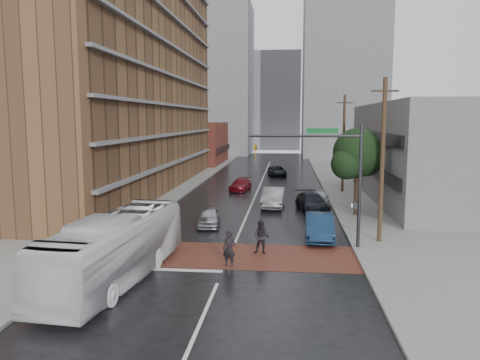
% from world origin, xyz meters
% --- Properties ---
extents(ground, '(160.00, 160.00, 0.00)m').
position_xyz_m(ground, '(0.00, 0.00, 0.00)').
color(ground, black).
rests_on(ground, ground).
extents(crosswalk, '(14.00, 5.00, 0.02)m').
position_xyz_m(crosswalk, '(0.00, 0.50, 0.01)').
color(crosswalk, brown).
rests_on(crosswalk, ground).
extents(sidewalk_west, '(9.00, 90.00, 0.15)m').
position_xyz_m(sidewalk_west, '(-11.50, 25.00, 0.07)').
color(sidewalk_west, gray).
rests_on(sidewalk_west, ground).
extents(sidewalk_east, '(9.00, 90.00, 0.15)m').
position_xyz_m(sidewalk_east, '(11.50, 25.00, 0.07)').
color(sidewalk_east, gray).
rests_on(sidewalk_east, ground).
extents(apartment_block, '(10.00, 44.00, 28.00)m').
position_xyz_m(apartment_block, '(-14.00, 24.00, 14.00)').
color(apartment_block, brown).
rests_on(apartment_block, ground).
extents(storefront_west, '(8.00, 16.00, 7.00)m').
position_xyz_m(storefront_west, '(-12.00, 54.00, 3.50)').
color(storefront_west, brown).
rests_on(storefront_west, ground).
extents(building_east, '(11.00, 26.00, 9.00)m').
position_xyz_m(building_east, '(16.50, 20.00, 4.50)').
color(building_east, gray).
rests_on(building_east, ground).
extents(distant_tower_west, '(18.00, 16.00, 32.00)m').
position_xyz_m(distant_tower_west, '(-14.00, 78.00, 16.00)').
color(distant_tower_west, gray).
rests_on(distant_tower_west, ground).
extents(distant_tower_east, '(16.00, 14.00, 36.00)m').
position_xyz_m(distant_tower_east, '(14.00, 72.00, 18.00)').
color(distant_tower_east, gray).
rests_on(distant_tower_east, ground).
extents(distant_tower_center, '(12.00, 10.00, 24.00)m').
position_xyz_m(distant_tower_center, '(0.00, 95.00, 12.00)').
color(distant_tower_center, gray).
rests_on(distant_tower_center, ground).
extents(street_tree, '(4.20, 4.10, 6.90)m').
position_xyz_m(street_tree, '(8.52, 12.03, 4.73)').
color(street_tree, '#332319').
rests_on(street_tree, ground).
extents(signal_mast, '(6.50, 0.30, 7.20)m').
position_xyz_m(signal_mast, '(5.85, 2.50, 4.73)').
color(signal_mast, '#2D2D33').
rests_on(signal_mast, ground).
extents(utility_pole_near, '(1.60, 0.26, 10.00)m').
position_xyz_m(utility_pole_near, '(8.80, 4.00, 5.14)').
color(utility_pole_near, '#473321').
rests_on(utility_pole_near, ground).
extents(utility_pole_far, '(1.60, 0.26, 10.00)m').
position_xyz_m(utility_pole_far, '(8.80, 24.00, 5.14)').
color(utility_pole_far, '#473321').
rests_on(utility_pole_far, ground).
extents(transit_bus, '(3.65, 11.50, 3.15)m').
position_xyz_m(transit_bus, '(-4.78, -4.06, 1.57)').
color(transit_bus, white).
rests_on(transit_bus, ground).
extents(pedestrian_a, '(0.79, 0.61, 1.90)m').
position_xyz_m(pedestrian_a, '(0.24, -1.50, 0.95)').
color(pedestrian_a, black).
rests_on(pedestrian_a, ground).
extents(pedestrian_b, '(1.03, 0.85, 1.92)m').
position_xyz_m(pedestrian_b, '(1.75, 1.00, 0.96)').
color(pedestrian_b, black).
rests_on(pedestrian_b, ground).
extents(car_travel_a, '(1.96, 4.00, 1.31)m').
position_xyz_m(car_travel_a, '(-2.38, 7.59, 0.66)').
color(car_travel_a, '#A3A4AA').
rests_on(car_travel_a, ground).
extents(car_travel_b, '(2.04, 5.20, 1.69)m').
position_xyz_m(car_travel_b, '(1.96, 15.17, 0.84)').
color(car_travel_b, '#A2A6AA').
rests_on(car_travel_b, ground).
extents(car_travel_c, '(2.33, 4.49, 1.25)m').
position_xyz_m(car_travel_c, '(-1.82, 24.36, 0.62)').
color(car_travel_c, maroon).
rests_on(car_travel_c, ground).
extents(suv_travel, '(2.77, 4.97, 1.31)m').
position_xyz_m(suv_travel, '(1.76, 37.67, 0.66)').
color(suv_travel, black).
rests_on(suv_travel, ground).
extents(car_parked_near, '(1.79, 4.91, 1.61)m').
position_xyz_m(car_parked_near, '(5.20, 4.63, 0.80)').
color(car_parked_near, navy).
rests_on(car_parked_near, ground).
extents(car_parked_mid, '(3.01, 5.41, 1.48)m').
position_xyz_m(car_parked_mid, '(5.20, 13.80, 0.74)').
color(car_parked_mid, black).
rests_on(car_parked_mid, ground).
extents(car_parked_far, '(1.91, 4.20, 1.40)m').
position_xyz_m(car_parked_far, '(5.91, 16.65, 0.70)').
color(car_parked_far, '#9EA0A6').
rests_on(car_parked_far, ground).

